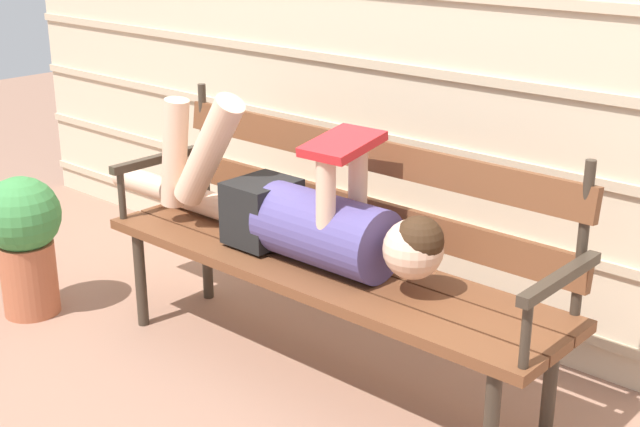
% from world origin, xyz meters
% --- Properties ---
extents(ground_plane, '(12.00, 12.00, 0.00)m').
position_xyz_m(ground_plane, '(0.00, 0.00, 0.00)').
color(ground_plane, '#936B56').
extents(park_bench, '(1.80, 0.46, 0.91)m').
position_xyz_m(park_bench, '(0.00, 0.23, 0.49)').
color(park_bench, brown).
rests_on(park_bench, ground).
extents(reclining_person, '(1.68, 0.26, 0.55)m').
position_xyz_m(reclining_person, '(-0.13, 0.16, 0.59)').
color(reclining_person, '#514784').
extents(potted_plant, '(0.31, 0.31, 0.58)m').
position_xyz_m(potted_plant, '(-1.22, -0.24, 0.33)').
color(potted_plant, '#AD5B3D').
rests_on(potted_plant, ground).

